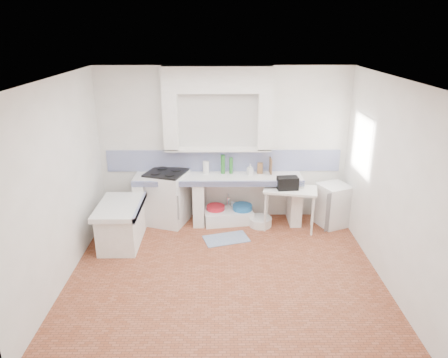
{
  "coord_description": "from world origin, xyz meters",
  "views": [
    {
      "loc": [
        -0.06,
        -5.31,
        3.4
      ],
      "look_at": [
        0.0,
        1.0,
        1.1
      ],
      "focal_mm": 33.36,
      "sensor_mm": 36.0,
      "label": 1
    }
  ],
  "objects_px": {
    "side_table": "(289,209)",
    "fridge": "(333,205)",
    "sink": "(228,217)",
    "stove": "(167,198)"
  },
  "relations": [
    {
      "from": "side_table",
      "to": "sink",
      "type": "bearing_deg",
      "value": 178.55
    },
    {
      "from": "stove",
      "to": "fridge",
      "type": "height_order",
      "value": "stove"
    },
    {
      "from": "fridge",
      "to": "sink",
      "type": "bearing_deg",
      "value": 153.29
    },
    {
      "from": "stove",
      "to": "side_table",
      "type": "distance_m",
      "value": 2.21
    },
    {
      "from": "side_table",
      "to": "fridge",
      "type": "distance_m",
      "value": 0.83
    },
    {
      "from": "stove",
      "to": "sink",
      "type": "height_order",
      "value": "stove"
    },
    {
      "from": "sink",
      "to": "stove",
      "type": "bearing_deg",
      "value": 169.87
    },
    {
      "from": "stove",
      "to": "fridge",
      "type": "bearing_deg",
      "value": 15.98
    },
    {
      "from": "stove",
      "to": "fridge",
      "type": "relative_size",
      "value": 1.24
    },
    {
      "from": "sink",
      "to": "fridge",
      "type": "bearing_deg",
      "value": -12.34
    }
  ]
}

